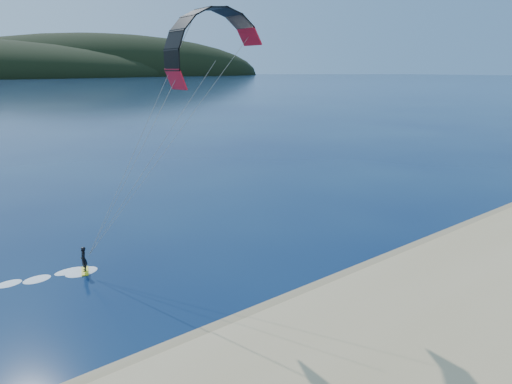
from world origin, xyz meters
TOP-DOWN VIEW (x-y plane):
  - ground at (0.00, 0.00)m, footprint 1800.00×1800.00m
  - wet_sand at (0.00, 4.50)m, footprint 220.00×2.50m
  - kitesurfer_near at (1.87, 12.86)m, footprint 22.49×6.01m

SIDE VIEW (x-z plane):
  - ground at x=0.00m, z-range 0.00..0.00m
  - wet_sand at x=0.00m, z-range 0.00..0.10m
  - kitesurfer_near at x=1.87m, z-range 4.28..20.42m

